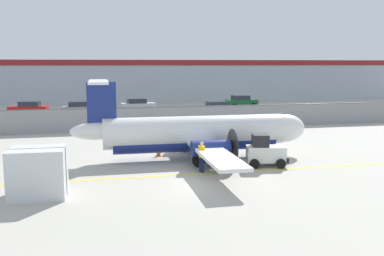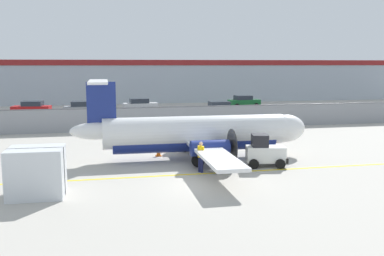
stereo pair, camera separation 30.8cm
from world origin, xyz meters
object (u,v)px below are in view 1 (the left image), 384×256
cargo_container (38,173)px  parked_car_1 (80,108)px  baggage_tug (265,152)px  parked_car_3 (216,109)px  parked_car_0 (29,108)px  ground_crew_worker (202,155)px  parked_car_4 (241,101)px  parked_car_2 (138,105)px  traffic_cone_near_right (162,148)px  traffic_cone_near_left (278,149)px  commuter_airplane (200,133)px  traffic_cone_far_left (158,151)px

cargo_container → parked_car_1: (0.75, 30.33, -0.21)m
baggage_tug → parked_car_3: bearing=92.7°
parked_car_0 → baggage_tug: bearing=127.5°
baggage_tug → ground_crew_worker: baggage_tug is taller
parked_car_4 → cargo_container: bearing=-126.9°
cargo_container → parked_car_2: (7.48, 33.03, -0.21)m
baggage_tug → parked_car_3: baggage_tug is taller
baggage_tug → traffic_cone_near_right: 7.42m
parked_car_1 → parked_car_4: 21.48m
parked_car_1 → traffic_cone_near_left: bearing=-55.8°
commuter_airplane → parked_car_4: bearing=66.8°
traffic_cone_near_left → baggage_tug: bearing=-125.5°
commuter_airplane → parked_car_1: bearing=108.8°
cargo_container → parked_car_4: 41.41m
commuter_airplane → ground_crew_worker: (-0.69, -3.38, -0.65)m
traffic_cone_near_right → parked_car_1: size_ratio=0.15×
ground_crew_worker → traffic_cone_near_right: size_ratio=2.66×
parked_car_3 → traffic_cone_near_right: bearing=60.4°
ground_crew_worker → parked_car_4: (13.49, 32.65, -0.06)m
parked_car_0 → parked_car_1: 5.95m
parked_car_2 → parked_car_3: 10.29m
cargo_container → parked_car_3: bearing=61.2°
ground_crew_worker → baggage_tug: bearing=-14.1°
traffic_cone_near_left → commuter_airplane: bearing=-177.7°
baggage_tug → parked_car_2: bearing=110.2°
parked_car_3 → parked_car_2: bearing=-40.4°
traffic_cone_far_left → baggage_tug: bearing=-35.6°
commuter_airplane → parked_car_0: commuter_airplane is taller
cargo_container → traffic_cone_near_left: bearing=25.3°
traffic_cone_near_right → parked_car_3: size_ratio=0.15×
ground_crew_worker → traffic_cone_near_right: 5.98m
ground_crew_worker → parked_car_1: size_ratio=0.39×
traffic_cone_near_right → parked_car_1: bearing=105.6°
cargo_container → parked_car_4: size_ratio=0.57×
parked_car_4 → commuter_airplane: bearing=-119.0°
traffic_cone_near_left → parked_car_3: size_ratio=0.15×
parked_car_2 → traffic_cone_far_left: bearing=-98.0°
parked_car_4 → traffic_cone_far_left: bearing=-123.9°
parked_car_2 → parked_car_3: same height
ground_crew_worker → parked_car_2: same height
parked_car_1 → traffic_cone_near_right: bearing=-69.5°
cargo_container → parked_car_4: cargo_container is taller
traffic_cone_near_left → parked_car_1: parked_car_1 is taller
traffic_cone_near_right → parked_car_2: (0.65, 24.57, 0.58)m
traffic_cone_near_right → parked_car_0: size_ratio=0.15×
cargo_container → parked_car_0: size_ratio=0.56×
traffic_cone_near_left → parked_car_4: 29.98m
traffic_cone_near_right → parked_car_2: parked_car_2 is taller
ground_crew_worker → traffic_cone_far_left: ground_crew_worker is taller
baggage_tug → parked_car_0: baggage_tug is taller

